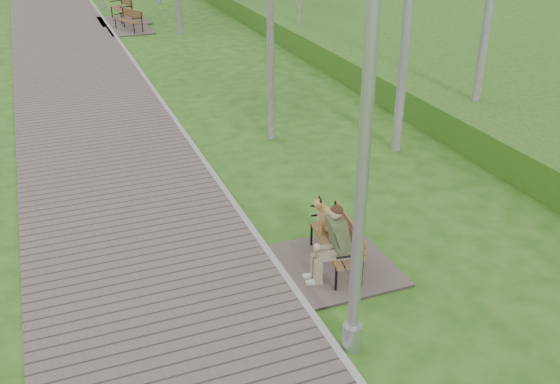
{
  "coord_description": "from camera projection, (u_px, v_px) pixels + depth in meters",
  "views": [
    {
      "loc": [
        -2.78,
        -7.5,
        5.07
      ],
      "look_at": [
        0.23,
        0.13,
        0.95
      ],
      "focal_mm": 40.0,
      "sensor_mm": 36.0,
      "label": 1
    }
  ],
  "objects": [
    {
      "name": "ground",
      "position": [
        269.0,
        254.0,
        9.42
      ],
      "size": [
        120.0,
        120.0,
        0.0
      ],
      "primitive_type": "plane",
      "color": "#265914",
      "rests_on": "ground"
    },
    {
      "name": "walkway",
      "position": [
        55.0,
        12.0,
        26.72
      ],
      "size": [
        3.5,
        67.0,
        0.04
      ],
      "primitive_type": "cube",
      "color": "#635650",
      "rests_on": "ground"
    },
    {
      "name": "kerb",
      "position": [
        96.0,
        9.0,
        27.29
      ],
      "size": [
        0.1,
        67.0,
        0.05
      ],
      "primitive_type": "cube",
      "color": "#999993",
      "rests_on": "ground"
    },
    {
      "name": "bench_main",
      "position": [
        334.0,
        247.0,
        8.9
      ],
      "size": [
        1.56,
        1.73,
        1.36
      ],
      "color": "#635650",
      "rests_on": "ground"
    },
    {
      "name": "bench_second",
      "position": [
        129.0,
        27.0,
        23.26
      ],
      "size": [
        1.57,
        1.75,
        0.97
      ],
      "color": "#635650",
      "rests_on": "ground"
    },
    {
      "name": "bench_third",
      "position": [
        122.0,
        16.0,
        24.92
      ],
      "size": [
        1.91,
        2.12,
        1.17
      ],
      "color": "#635650",
      "rests_on": "ground"
    },
    {
      "name": "lamp_post_near",
      "position": [
        365.0,
        133.0,
        6.29
      ],
      "size": [
        0.23,
        0.23,
        5.94
      ],
      "color": "#A5A7AD",
      "rests_on": "ground"
    }
  ]
}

